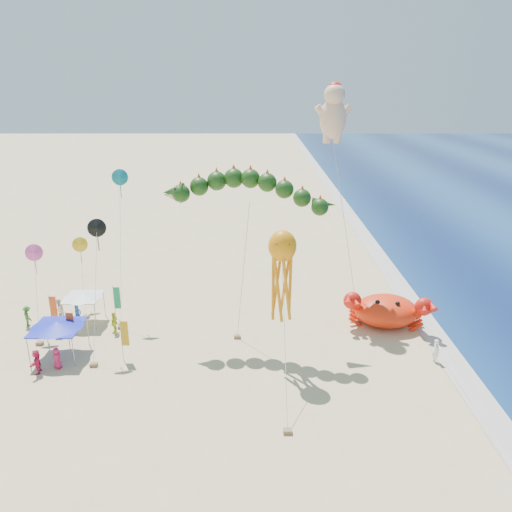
# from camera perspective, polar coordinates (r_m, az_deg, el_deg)

# --- Properties ---
(ground) EXTENTS (320.00, 320.00, 0.00)m
(ground) POSITION_cam_1_polar(r_m,az_deg,el_deg) (38.19, 3.05, -10.25)
(ground) COLOR #D1B784
(ground) RESTS_ON ground
(foam_strip) EXTENTS (320.00, 320.00, 0.00)m
(foam_strip) POSITION_cam_1_polar(r_m,az_deg,el_deg) (40.64, 20.45, -9.61)
(foam_strip) COLOR silver
(foam_strip) RESTS_ON ground
(crab_inflatable) EXTENTS (6.93, 5.20, 3.04)m
(crab_inflatable) POSITION_cam_1_polar(r_m,az_deg,el_deg) (41.97, 14.69, -5.98)
(crab_inflatable) COLOR red
(crab_inflatable) RESTS_ON ground
(dragon_kite) EXTENTS (12.28, 3.43, 12.48)m
(dragon_kite) POSITION_cam_1_polar(r_m,az_deg,el_deg) (35.96, -1.04, 6.97)
(dragon_kite) COLOR #15370F
(dragon_kite) RESTS_ON ground
(cherub_kite) EXTENTS (3.60, 5.28, 18.82)m
(cherub_kite) POSITION_cam_1_polar(r_m,az_deg,el_deg) (41.59, 8.86, 15.99)
(cherub_kite) COLOR #FFC59B
(cherub_kite) RESTS_ON ground
(octopus_kite) EXTENTS (1.86, 8.56, 9.76)m
(octopus_kite) POSITION_cam_1_polar(r_m,az_deg,el_deg) (33.05, 2.99, -1.45)
(octopus_kite) COLOR orange
(octopus_kite) RESTS_ON ground
(canopy_blue) EXTENTS (3.69, 3.69, 2.71)m
(canopy_blue) POSITION_cam_1_polar(r_m,az_deg,el_deg) (38.60, -21.81, -7.30)
(canopy_blue) COLOR gray
(canopy_blue) RESTS_ON ground
(canopy_white) EXTENTS (3.04, 3.04, 2.71)m
(canopy_white) POSITION_cam_1_polar(r_m,az_deg,el_deg) (42.98, -19.19, -4.23)
(canopy_white) COLOR gray
(canopy_white) RESTS_ON ground
(feather_flags) EXTENTS (7.19, 6.14, 3.20)m
(feather_flags) POSITION_cam_1_polar(r_m,az_deg,el_deg) (40.08, -18.35, -6.54)
(feather_flags) COLOR gray
(feather_flags) RESTS_ON ground
(beachgoers) EXTENTS (32.11, 9.37, 1.88)m
(beachgoers) POSITION_cam_1_polar(r_m,az_deg,el_deg) (40.58, -19.09, -8.08)
(beachgoers) COLOR white
(beachgoers) RESTS_ON ground
(small_kites) EXTENTS (7.48, 10.77, 12.29)m
(small_kites) POSITION_cam_1_polar(r_m,az_deg,el_deg) (41.17, -19.13, 2.04)
(small_kites) COLOR #0B6B79
(small_kites) RESTS_ON ground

